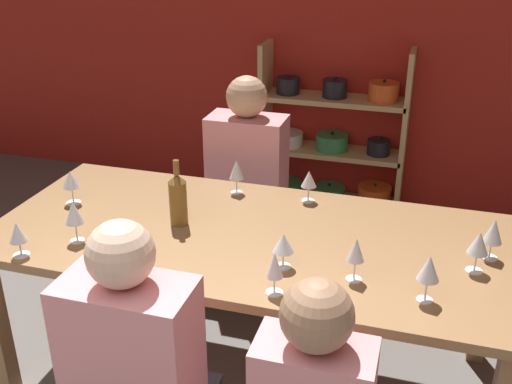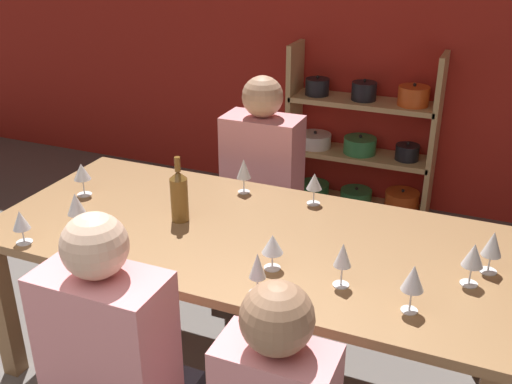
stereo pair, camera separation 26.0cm
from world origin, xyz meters
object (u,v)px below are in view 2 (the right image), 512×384
Objects in this scene: wine_glass_white_e at (82,173)px; person_far_a at (262,209)px; wine_glass_white_d at (243,170)px; dining_table at (247,250)px; wine_glass_white_b at (493,245)px; shelf_unit at (361,148)px; wine_glass_white_a at (343,256)px; wine_glass_red_a at (413,279)px; wine_glass_white_c at (76,205)px; wine_glass_red_b at (21,221)px; wine_glass_empty_a at (257,267)px; wine_glass_white_g at (473,256)px; wine_glass_white_f at (273,245)px; wine_glass_red_c at (314,182)px; wine_bottle_green at (179,195)px.

person_far_a reaches higher than wine_glass_white_e.
wine_glass_white_e is (-0.71, -0.33, -0.00)m from wine_glass_white_d.
dining_table is 13.05× the size of wine_glass_white_b.
wine_glass_white_a is (0.46, -2.25, 0.42)m from shelf_unit.
wine_glass_white_a is (-0.26, 0.06, -0.01)m from wine_glass_red_a.
wine_glass_white_d is 0.63m from person_far_a.
shelf_unit is at bearing 73.09° from wine_glass_white_c.
wine_glass_white_c is at bearing -168.08° from wine_glass_white_b.
wine_glass_red_b is (-1.80, -0.52, -0.02)m from wine_glass_white_b.
wine_glass_white_g is at bearing 27.43° from wine_glass_empty_a.
wine_glass_white_e is at bearing -179.17° from wine_glass_white_b.
dining_table is 0.51m from wine_glass_empty_a.
wine_glass_red_a is 0.54m from wine_glass_white_f.
person_far_a is (0.55, 1.28, -0.41)m from wine_glass_red_b.
wine_glass_white_d is 1.12× the size of wine_glass_red_c.
wine_glass_red_a is (0.72, -2.31, 0.43)m from shelf_unit.
wine_glass_red_b is 1.05m from wine_glass_white_f.
wine_glass_empty_a is (-0.52, -0.11, -0.02)m from wine_glass_red_a.
wine_glass_red_a is 1.42m from wine_glass_white_c.
wine_glass_white_b is at bearing 0.83° from wine_glass_white_e.
dining_table is 14.43× the size of wine_glass_red_c.
wine_glass_white_b is at bearing 4.21° from dining_table.
wine_glass_red_b is 1.00× the size of wine_glass_white_f.
wine_glass_white_d is at bearing 52.31° from wine_glass_red_b.
wine_glass_red_c is at bearing 1.29° from wine_glass_white_d.
wine_glass_red_c is (-0.05, 0.80, -0.00)m from wine_glass_empty_a.
wine_glass_red_b is at bearing -127.69° from wine_glass_white_d.
wine_glass_red_b is 1.79m from wine_glass_white_g.
wine_glass_red_b is at bearing -109.02° from shelf_unit.
wine_glass_white_c reaches higher than wine_glass_white_f.
wine_glass_white_e is 1.81m from wine_glass_white_g.
wine_glass_red_a reaches higher than wine_glass_white_f.
wine_glass_white_f is (-0.54, 0.07, -0.03)m from wine_glass_red_a.
dining_table is at bearing 22.37° from wine_glass_white_c.
wine_glass_empty_a is 0.79m from wine_glass_white_g.
wine_glass_white_f is at bearing -85.33° from shelf_unit.
wine_bottle_green is 0.66m from wine_glass_red_b.
wine_glass_white_d is at bearing -97.34° from shelf_unit.
wine_glass_white_f is at bearing -22.51° from wine_bottle_green.
wine_glass_red_c is at bearing 92.99° from wine_glass_white_f.
wine_bottle_green is 1.67× the size of wine_glass_white_c.
wine_glass_white_g is (0.17, 0.25, -0.01)m from wine_glass_red_a.
wine_glass_red_a is 1.67m from wine_glass_white_e.
shelf_unit is 6.82× the size of wine_glass_white_a.
wine_glass_white_g reaches higher than wine_glass_red_c.
wine_glass_white_f is (1.03, 0.22, 0.00)m from wine_glass_red_b.
wine_glass_white_b reaches higher than wine_glass_white_f.
wine_glass_white_a is at bearing 32.87° from wine_glass_empty_a.
dining_table is 12.35× the size of wine_glass_white_c.
person_far_a is at bearing 114.31° from wine_glass_white_f.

